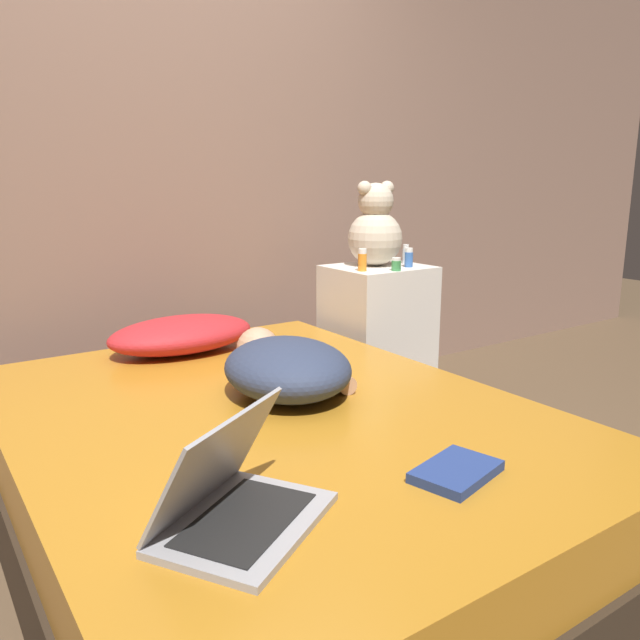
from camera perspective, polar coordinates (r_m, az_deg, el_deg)
The scene contains 13 objects.
ground_plane at distance 2.08m, azimuth -4.46°, elevation -19.63°, with size 12.00×12.00×0.00m, color brown.
wall_back at distance 2.91m, azimuth -17.80°, elevation 15.88°, with size 8.00×0.06×2.60m.
bed at distance 1.97m, azimuth -4.58°, elevation -14.19°, with size 1.44×1.92×0.45m.
nightstand at distance 3.00m, azimuth 5.25°, elevation -1.84°, with size 0.44×0.38×0.71m.
pillow at distance 2.51m, azimuth -12.52°, elevation -1.29°, with size 0.58×0.35×0.14m.
person_lying at distance 1.99m, azimuth -3.20°, elevation -4.23°, with size 0.47×0.63×0.18m.
laptop at distance 1.28m, azimuth -7.85°, elevation -15.96°, with size 0.43×0.39×0.24m.
teddy_bear at distance 2.94m, azimuth 5.06°, elevation 8.26°, with size 0.25×0.25×0.39m.
bottle_orange at distance 2.77m, azimuth 3.89°, elevation 5.48°, with size 0.04×0.04×0.10m.
bottle_clear at distance 3.05m, azimuth 7.83°, elevation 5.99°, with size 0.03×0.03×0.09m.
bottle_blue at distance 2.92m, azimuth 8.12°, elevation 5.66°, with size 0.04×0.04×0.09m.
bottle_green at distance 2.79m, azimuth 6.98°, elevation 5.07°, with size 0.04×0.04×0.06m.
book at distance 1.50m, azimuth 12.36°, elevation -13.38°, with size 0.24×0.18×0.02m.
Camera 1 is at (-0.86, -1.53, 1.11)m, focal length 35.00 mm.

